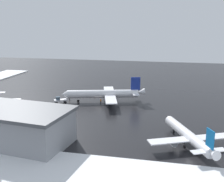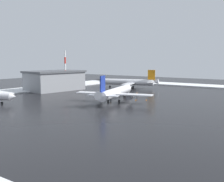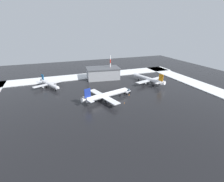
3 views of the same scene
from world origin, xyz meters
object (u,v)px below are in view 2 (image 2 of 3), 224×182
(antenna_mast, at_px, (65,70))
(traffic_cone_mid_line, at_px, (136,100))
(airplane_parked_portside, at_px, (115,92))
(pushback_tug, at_px, (127,92))
(ground_crew_by_nose_gear, at_px, (111,98))
(cargo_hangar, at_px, (55,80))
(ground_crew_beside_wing, at_px, (137,94))
(traffic_cone_near_nose, at_px, (146,100))
(airplane_foreground_jet, at_px, (129,82))

(antenna_mast, relative_size, traffic_cone_mid_line, 32.41)
(airplane_parked_portside, relative_size, pushback_tug, 6.03)
(ground_crew_by_nose_gear, bearing_deg, cargo_hangar, 9.56)
(pushback_tug, bearing_deg, ground_crew_beside_wing, -137.96)
(pushback_tug, height_order, cargo_hangar, cargo_hangar)
(cargo_hangar, bearing_deg, traffic_cone_near_nose, 92.80)
(airplane_parked_portside, xyz_separation_m, pushback_tug, (-15.64, -5.48, -1.76))
(traffic_cone_mid_line, bearing_deg, ground_crew_beside_wing, -152.23)
(antenna_mast, relative_size, cargo_hangar, 0.67)
(ground_crew_by_nose_gear, height_order, cargo_hangar, cargo_hangar)
(airplane_parked_portside, xyz_separation_m, antenna_mast, (-17.20, -40.06, 5.86))
(ground_crew_by_nose_gear, xyz_separation_m, traffic_cone_mid_line, (-4.36, 7.25, -0.70))
(traffic_cone_near_nose, bearing_deg, airplane_foreground_jet, -139.46)
(cargo_hangar, relative_size, traffic_cone_mid_line, 48.45)
(pushback_tug, bearing_deg, antenna_mast, 55.59)
(traffic_cone_near_nose, bearing_deg, ground_crew_by_nose_gear, -55.26)
(traffic_cone_near_nose, relative_size, traffic_cone_mid_line, 1.00)
(airplane_foreground_jet, distance_m, ground_crew_by_nose_gear, 40.75)
(ground_crew_beside_wing, bearing_deg, antenna_mast, -69.12)
(airplane_parked_portside, distance_m, ground_crew_by_nose_gear, 3.39)
(airplane_foreground_jet, xyz_separation_m, traffic_cone_near_nose, (30.49, 26.08, -2.68))
(pushback_tug, xyz_separation_m, ground_crew_by_nose_gear, (14.77, 2.95, -0.31))
(airplane_foreground_jet, distance_m, antenna_mast, 30.56)
(cargo_hangar, bearing_deg, pushback_tug, 104.00)
(ground_crew_by_nose_gear, relative_size, antenna_mast, 0.10)
(ground_crew_beside_wing, bearing_deg, cargo_hangar, -60.81)
(cargo_hangar, height_order, traffic_cone_near_nose, cargo_hangar)
(pushback_tug, relative_size, ground_crew_beside_wing, 2.96)
(antenna_mast, bearing_deg, traffic_cone_near_nose, 78.73)
(pushback_tug, xyz_separation_m, ground_crew_beside_wing, (1.61, 5.57, -0.31))
(pushback_tug, height_order, ground_crew_by_nose_gear, pushback_tug)
(ground_crew_by_nose_gear, xyz_separation_m, traffic_cone_near_nose, (-6.87, 9.91, -0.70))
(airplane_foreground_jet, xyz_separation_m, ground_crew_by_nose_gear, (37.36, 16.17, -1.98))
(pushback_tug, height_order, antenna_mast, antenna_mast)
(pushback_tug, xyz_separation_m, cargo_hangar, (4.33, -35.41, 3.16))
(antenna_mast, bearing_deg, airplane_foreground_jet, 134.56)
(airplane_foreground_jet, xyz_separation_m, antenna_mast, (21.03, -21.36, 5.96))
(airplane_foreground_jet, height_order, ground_crew_beside_wing, airplane_foreground_jet)
(airplane_foreground_jet, bearing_deg, airplane_parked_portside, 100.29)
(antenna_mast, bearing_deg, cargo_hangar, -8.01)
(airplane_parked_portside, height_order, airplane_foreground_jet, airplane_parked_portside)
(pushback_tug, relative_size, antenna_mast, 0.28)
(airplane_parked_portside, xyz_separation_m, airplane_foreground_jet, (-38.23, -18.70, -0.10))
(ground_crew_beside_wing, relative_size, antenna_mast, 0.10)
(airplane_foreground_jet, height_order, pushback_tug, airplane_foreground_jet)
(traffic_cone_mid_line, bearing_deg, cargo_hangar, -97.58)
(airplane_foreground_jet, relative_size, ground_crew_by_nose_gear, 17.28)
(airplane_parked_portside, height_order, ground_crew_beside_wing, airplane_parked_portside)
(airplane_parked_portside, bearing_deg, ground_crew_beside_wing, -15.84)
(airplane_foreground_jet, bearing_deg, cargo_hangar, 34.74)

